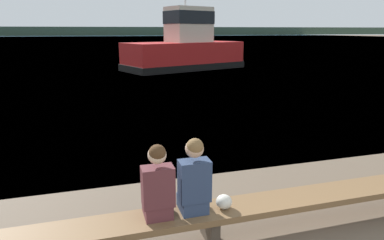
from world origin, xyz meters
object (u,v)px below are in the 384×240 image
(bench_main, at_px, (210,215))
(person_left, at_px, (158,185))
(tugboat_red, at_px, (185,50))
(person_right, at_px, (194,179))
(shopping_bag, at_px, (224,202))

(bench_main, xyz_separation_m, person_left, (-0.65, -0.00, 0.49))
(person_left, xyz_separation_m, tugboat_red, (5.60, 19.36, 0.44))
(person_left, relative_size, person_right, 0.97)
(bench_main, distance_m, shopping_bag, 0.24)
(tugboat_red, bearing_deg, shopping_bag, 146.28)
(bench_main, distance_m, person_left, 0.82)
(person_right, bearing_deg, person_left, 179.87)
(bench_main, bearing_deg, tugboat_red, 75.66)
(person_right, relative_size, tugboat_red, 0.11)
(bench_main, height_order, tugboat_red, tugboat_red)
(person_left, relative_size, tugboat_red, 0.10)
(person_right, relative_size, shopping_bag, 4.74)
(tugboat_red, bearing_deg, bench_main, 145.78)
(shopping_bag, distance_m, tugboat_red, 19.98)
(bench_main, relative_size, person_left, 7.49)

